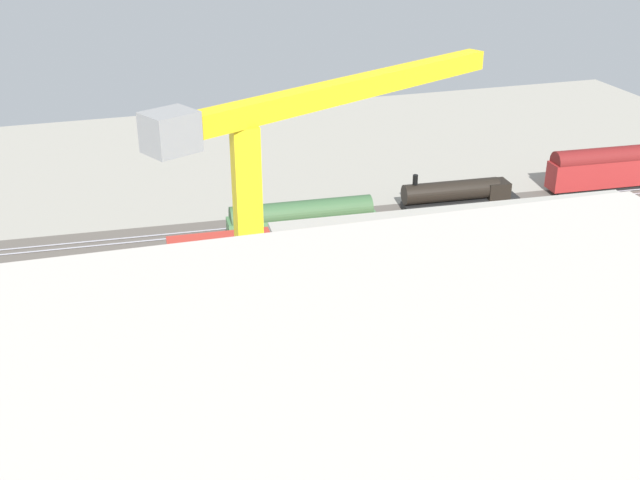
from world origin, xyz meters
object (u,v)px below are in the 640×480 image
object	(u,v)px
street_tree_0	(548,284)
construction_building	(487,363)
box_truck_0	(511,334)
street_tree_2	(258,317)
parked_car_5	(248,323)
freight_coach_far	(302,222)
passenger_coach	(606,167)
platform_canopy_near	(359,228)
traffic_light	(194,340)
parked_car_0	(588,270)
parked_car_6	(165,333)
parked_car_2	(456,288)
parked_car_1	(527,279)
tower_crane	(278,303)
street_tree_3	(634,278)
parked_car_4	(313,309)
parked_car_3	(385,297)
locomotive	(461,194)

from	to	relation	value
street_tree_0	construction_building	bearing A→B (deg)	46.06
box_truck_0	street_tree_2	xyz separation A→B (m)	(24.04, -3.57, 3.98)
parked_car_5	freight_coach_far	bearing A→B (deg)	-120.84
freight_coach_far	passenger_coach	bearing A→B (deg)	-173.17
platform_canopy_near	traffic_light	distance (m)	30.41
parked_car_0	freight_coach_far	bearing A→B (deg)	-31.72
parked_car_5	street_tree_0	size ratio (longest dim) A/B	0.65
street_tree_2	parked_car_6	bearing A→B (deg)	-45.33
platform_canopy_near	parked_car_2	distance (m)	14.38
parked_car_1	street_tree_2	xyz separation A→B (m)	(32.56, 7.83, 4.95)
freight_coach_far	box_truck_0	bearing A→B (deg)	113.78
passenger_coach	parked_car_5	xyz separation A→B (m)	(58.51, 23.75, -2.52)
tower_crane	box_truck_0	bearing A→B (deg)	-147.60
street_tree_3	parked_car_5	bearing A→B (deg)	-12.69
parked_car_0	parked_car_5	world-z (taller)	parked_car_0
parked_car_2	box_truck_0	world-z (taller)	box_truck_0
tower_crane	box_truck_0	size ratio (longest dim) A/B	3.24
platform_canopy_near	street_tree_2	distance (m)	26.51
parked_car_6	platform_canopy_near	bearing A→B (deg)	-153.23
platform_canopy_near	tower_crane	size ratio (longest dim) A/B	1.42
parked_car_4	parked_car_6	xyz separation A→B (m)	(15.44, 0.50, 0.05)
freight_coach_far	traffic_light	distance (m)	30.58
parked_car_1	parked_car_6	distance (m)	40.38
parked_car_4	street_tree_3	world-z (taller)	street_tree_3
parked_car_3	box_truck_0	size ratio (longest dim) A/B	0.43
tower_crane	box_truck_0	world-z (taller)	tower_crane
freight_coach_far	construction_building	bearing A→B (deg)	93.47
parked_car_4	tower_crane	distance (m)	36.02
locomotive	parked_car_0	size ratio (longest dim) A/B	3.95
locomotive	parked_car_0	xyz separation A→B (m)	(-4.56, 23.71, -1.00)
passenger_coach	tower_crane	size ratio (longest dim) A/B	0.56
box_truck_0	parked_car_5	bearing A→B (deg)	-25.09
parked_car_3	parked_car_6	xyz separation A→B (m)	(23.51, 0.49, -0.00)
passenger_coach	freight_coach_far	distance (m)	48.09
parked_car_4	street_tree_2	bearing A→B (deg)	47.84
street_tree_0	locomotive	bearing A→B (deg)	-100.93
platform_canopy_near	construction_building	distance (m)	37.66
tower_crane	street_tree_3	bearing A→B (deg)	-155.28
parked_car_1	street_tree_0	bearing A→B (deg)	70.52
passenger_coach	freight_coach_far	size ratio (longest dim) A/B	0.96
locomotive	parked_car_3	world-z (taller)	locomotive
parked_car_0	street_tree_3	distance (m)	9.55
parked_car_2	box_truck_0	bearing A→B (deg)	90.30
parked_car_3	construction_building	world-z (taller)	construction_building
parked_car_4	street_tree_3	bearing A→B (deg)	162.99
passenger_coach	tower_crane	xyz separation A→B (m)	(62.08, 52.01, 15.57)
parked_car_2	street_tree_3	xyz separation A→B (m)	(-15.32, 9.51, 3.69)
freight_coach_far	construction_building	distance (m)	42.78
passenger_coach	street_tree_3	size ratio (longest dim) A/B	2.63
parked_car_0	parked_car_1	world-z (taller)	parked_car_0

